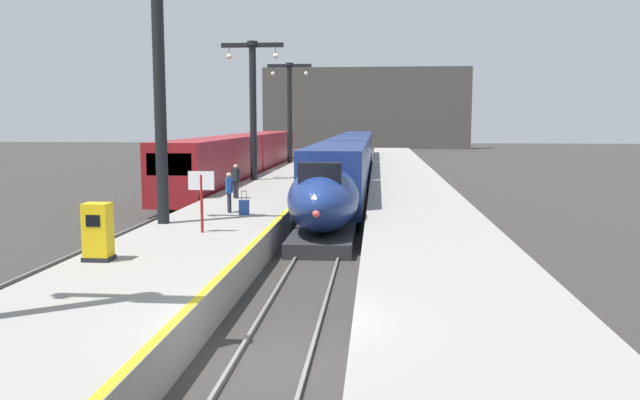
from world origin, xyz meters
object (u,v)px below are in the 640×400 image
at_px(regional_train_adjacent, 244,157).
at_px(ticket_machine_yellow, 98,234).
at_px(station_column_far, 253,97).
at_px(passenger_mid_platform, 236,178).
at_px(rolling_suitcase, 244,207).
at_px(passenger_near_edge, 229,189).
at_px(departure_info_board, 201,189).
at_px(highspeed_train_main, 350,159).
at_px(station_column_mid, 159,71).
at_px(station_column_distant, 290,103).

bearing_deg(regional_train_adjacent, ticket_machine_yellow, -85.47).
bearing_deg(station_column_far, passenger_mid_platform, -84.25).
distance_m(station_column_far, rolling_suitcase, 16.56).
height_order(passenger_near_edge, rolling_suitcase, passenger_near_edge).
bearing_deg(departure_info_board, station_column_far, 95.72).
bearing_deg(rolling_suitcase, highspeed_train_main, 81.99).
xyz_separation_m(highspeed_train_main, station_column_mid, (-5.90, -26.22, 4.74)).
relative_size(highspeed_train_main, ticket_machine_yellow, 35.37).
distance_m(highspeed_train_main, regional_train_adjacent, 8.12).
bearing_deg(station_column_far, ticket_machine_yellow, -89.18).
xyz_separation_m(regional_train_adjacent, station_column_distant, (2.20, 9.87, 4.35)).
relative_size(passenger_near_edge, departure_info_board, 0.80).
xyz_separation_m(station_column_far, ticket_machine_yellow, (0.35, -24.59, -4.60)).
distance_m(regional_train_adjacent, station_column_distant, 11.00).
height_order(highspeed_train_main, passenger_near_edge, highspeed_train_main).
distance_m(highspeed_train_main, ticket_machine_yellow, 33.21).
distance_m(rolling_suitcase, ticket_machine_yellow, 9.30).
bearing_deg(highspeed_train_main, station_column_far, -125.88).
xyz_separation_m(regional_train_adjacent, departure_info_board, (4.19, -27.52, 0.43)).
height_order(station_column_far, passenger_near_edge, station_column_far).
bearing_deg(departure_info_board, passenger_mid_platform, 95.68).
distance_m(station_column_mid, departure_info_board, 4.95).
height_order(station_column_mid, passenger_mid_platform, station_column_mid).
distance_m(highspeed_train_main, passenger_mid_platform, 18.83).
bearing_deg(rolling_suitcase, station_column_mid, -135.70).
height_order(station_column_mid, station_column_far, station_column_mid).
bearing_deg(ticket_machine_yellow, passenger_near_edge, 81.20).
bearing_deg(ticket_machine_yellow, station_column_mid, 93.07).
xyz_separation_m(regional_train_adjacent, station_column_mid, (2.20, -25.67, 4.56)).
bearing_deg(rolling_suitcase, regional_train_adjacent, 101.61).
distance_m(passenger_near_edge, rolling_suitcase, 1.13).
relative_size(station_column_mid, passenger_mid_platform, 5.57).
relative_size(rolling_suitcase, departure_info_board, 0.46).
xyz_separation_m(passenger_near_edge, rolling_suitcase, (0.73, -0.53, -0.69)).
distance_m(station_column_mid, station_column_distant, 35.54).
xyz_separation_m(station_column_mid, station_column_far, (0.00, 18.06, -0.30)).
bearing_deg(station_column_far, regional_train_adjacent, 106.13).
bearing_deg(passenger_mid_platform, station_column_distant, 92.10).
distance_m(regional_train_adjacent, station_column_far, 9.00).
distance_m(regional_train_adjacent, passenger_mid_platform, 17.93).
height_order(regional_train_adjacent, ticket_machine_yellow, regional_train_adjacent).
bearing_deg(passenger_mid_platform, passenger_near_edge, -80.70).
relative_size(passenger_near_edge, passenger_mid_platform, 1.00).
height_order(passenger_mid_platform, ticket_machine_yellow, passenger_mid_platform).
bearing_deg(rolling_suitcase, passenger_near_edge, 144.28).
bearing_deg(regional_train_adjacent, passenger_mid_platform, -79.69).
distance_m(passenger_mid_platform, rolling_suitcase, 5.79).
distance_m(regional_train_adjacent, departure_info_board, 27.84).
bearing_deg(ticket_machine_yellow, rolling_suitcase, 76.23).
bearing_deg(passenger_near_edge, station_column_distant, 93.22).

